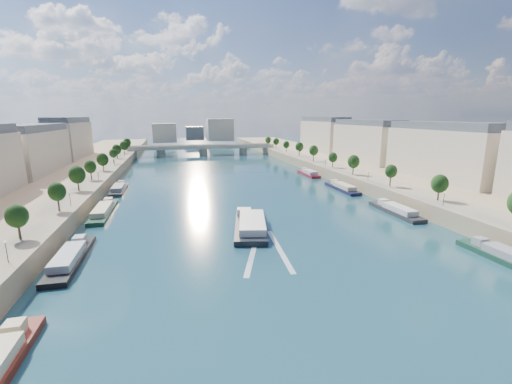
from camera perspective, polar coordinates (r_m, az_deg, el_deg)
ground at (r=140.78m, az=-3.92°, el=0.04°), size 700.00×700.00×0.00m
quay_left at (r=146.83m, az=-32.83°, el=-0.47°), size 44.00×520.00×5.00m
quay_right at (r=167.79m, az=21.10°, el=2.14°), size 44.00×520.00×5.00m
pave_left at (r=142.03m, az=-27.25°, el=0.83°), size 14.00×520.00×0.10m
pave_right at (r=159.35m, az=16.72°, el=2.87°), size 14.00×520.00×0.10m
trees_left at (r=142.60m, az=-26.50°, el=3.17°), size 4.80×268.80×8.26m
trees_right at (r=166.24m, az=14.51°, el=5.28°), size 4.80×268.80×8.26m
lamps_left at (r=130.93m, az=-26.44°, el=1.24°), size 0.36×200.36×4.28m
lamps_right at (r=161.06m, az=14.50°, el=4.09°), size 0.36×200.36×4.28m
buildings_left at (r=160.63m, az=-36.45°, el=5.11°), size 16.00×226.00×23.20m
buildings_right at (r=183.27m, az=22.70°, el=7.24°), size 16.00×226.00×23.20m
skyline at (r=356.29m, az=-9.54°, el=9.94°), size 79.00×42.00×22.00m
bridge at (r=272.97m, az=-8.81°, el=7.16°), size 112.00×12.00×8.15m
tour_barge at (r=95.40m, az=-0.90°, el=-5.44°), size 14.04×29.92×3.91m
wake at (r=80.68m, az=1.74°, el=-9.74°), size 12.91×26.01×0.04m
moored_barges_left at (r=88.61m, az=-27.79°, el=-8.60°), size 5.00×159.72×3.60m
moored_barges_right at (r=119.12m, az=22.04°, el=-2.82°), size 5.00×161.18×3.60m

